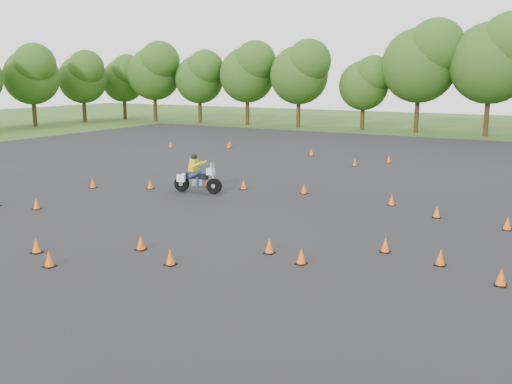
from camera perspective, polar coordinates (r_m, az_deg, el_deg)
The scene contains 5 objects.
ground at distance 17.58m, azimuth -6.47°, elevation -6.13°, with size 140.00×140.00×0.00m, color #2D5119.
asphalt_pad at distance 22.51m, azimuth 2.51°, elevation -2.08°, with size 62.00×62.00×0.00m, color black.
treeline at distance 49.49m, azimuth 20.81°, elevation 10.20°, with size 86.92×32.73×11.04m.
traffic_cones at distance 20.96m, azimuth 2.03°, elevation -2.49°, with size 33.72×32.84×0.45m.
rider_yellow at distance 26.31m, azimuth -5.89°, elevation 1.88°, with size 2.34×0.72×1.81m, color gold, non-canonical shape.
Camera 1 is at (9.91, -13.50, 5.35)m, focal length 40.00 mm.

